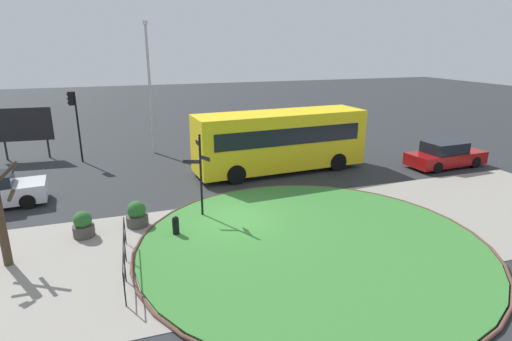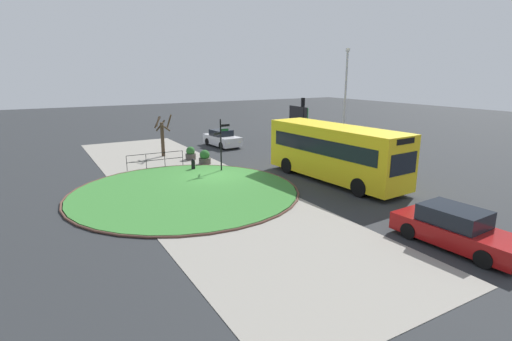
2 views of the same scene
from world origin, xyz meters
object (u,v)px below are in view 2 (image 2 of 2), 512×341
object	(u,v)px
street_tree_bare	(163,135)
bus_yellow	(335,152)
bollard_foreground	(193,164)
lamppost_tall	(345,98)
car_far_lane	(456,229)
planter_near_signpost	(205,158)
signpost_directional	(221,141)
billboard_left	(298,117)
planter_kerbside	(191,154)
car_near_lane	(222,139)
traffic_light_near	(303,111)

from	to	relation	value
street_tree_bare	bus_yellow	bearing A→B (deg)	28.98
bollard_foreground	lamppost_tall	size ratio (longest dim) A/B	0.10
car_far_lane	bollard_foreground	bearing A→B (deg)	-169.09
car_far_lane	planter_near_signpost	distance (m)	17.42
signpost_directional	billboard_left	distance (m)	14.74
car_far_lane	planter_near_signpost	world-z (taller)	car_far_lane
bollard_foreground	lamppost_tall	bearing A→B (deg)	87.95
lamppost_tall	planter_kerbside	xyz separation A→B (m)	(-3.64, -11.62, -3.89)
bollard_foreground	car_near_lane	distance (m)	8.79
planter_near_signpost	lamppost_tall	bearing A→B (deg)	81.25
billboard_left	street_tree_bare	xyz separation A→B (m)	(1.62, -14.01, -0.39)
signpost_directional	planter_kerbside	size ratio (longest dim) A/B	3.50
car_near_lane	street_tree_bare	distance (m)	6.01
planter_near_signpost	traffic_light_near	bearing A→B (deg)	104.31
car_near_lane	planter_kerbside	bearing A→B (deg)	-54.49
signpost_directional	street_tree_bare	xyz separation A→B (m)	(-6.65, -1.81, -0.34)
billboard_left	bus_yellow	bearing A→B (deg)	-24.15
signpost_directional	planter_kerbside	bearing A→B (deg)	-174.32
street_tree_bare	car_near_lane	bearing A→B (deg)	105.05
signpost_directional	traffic_light_near	bearing A→B (deg)	116.65
lamppost_tall	bollard_foreground	bearing A→B (deg)	-92.05
bollard_foreground	car_far_lane	world-z (taller)	car_far_lane
signpost_directional	bus_yellow	bearing A→B (deg)	42.06
traffic_light_near	billboard_left	bearing A→B (deg)	-19.09
car_near_lane	car_far_lane	world-z (taller)	car_far_lane
billboard_left	planter_near_signpost	size ratio (longest dim) A/B	3.17
bus_yellow	car_far_lane	xyz separation A→B (m)	(9.28, -2.23, -1.08)
lamppost_tall	traffic_light_near	bearing A→B (deg)	-170.48
car_near_lane	billboard_left	world-z (taller)	billboard_left
traffic_light_near	planter_kerbside	xyz separation A→B (m)	(0.79, -10.88, -2.59)
car_near_lane	signpost_directional	bearing A→B (deg)	-30.68
signpost_directional	car_far_lane	distance (m)	14.95
signpost_directional	traffic_light_near	size ratio (longest dim) A/B	0.83
car_near_lane	bus_yellow	bearing A→B (deg)	-1.19
planter_kerbside	bollard_foreground	bearing A→B (deg)	-18.09
signpost_directional	planter_kerbside	xyz separation A→B (m)	(-4.45, -0.44, -1.57)
car_far_lane	planter_kerbside	bearing A→B (deg)	-174.45
bollard_foreground	car_near_lane	bearing A→B (deg)	142.08
car_near_lane	street_tree_bare	world-z (taller)	street_tree_bare
signpost_directional	planter_near_signpost	size ratio (longest dim) A/B	3.37
planter_near_signpost	planter_kerbside	bearing A→B (deg)	-170.21
planter_kerbside	street_tree_bare	bearing A→B (deg)	-148.14
signpost_directional	bus_yellow	size ratio (longest dim) A/B	0.36
street_tree_bare	traffic_light_near	bearing A→B (deg)	83.40
bollard_foreground	bus_yellow	xyz separation A→B (m)	(6.64, 6.34, 1.35)
billboard_left	car_far_lane	bearing A→B (deg)	-18.54
bus_yellow	street_tree_bare	size ratio (longest dim) A/B	2.92
bus_yellow	traffic_light_near	bearing A→B (deg)	148.47
billboard_left	traffic_light_near	bearing A→B (deg)	-25.96
signpost_directional	lamppost_tall	world-z (taller)	lamppost_tall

